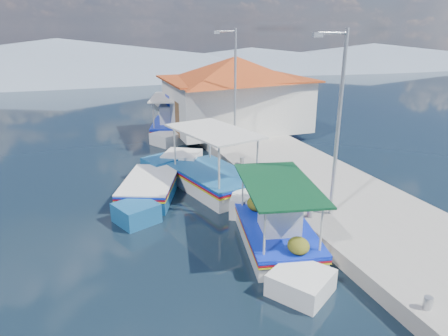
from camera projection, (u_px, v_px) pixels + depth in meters
name	position (u px, v px, depth m)	size (l,w,h in m)	color
ground	(223.00, 286.00, 10.73)	(160.00, 160.00, 0.00)	black
quay	(303.00, 177.00, 17.88)	(5.00, 44.00, 0.50)	gray
bollards	(268.00, 180.00, 16.41)	(0.20, 17.20, 0.30)	#A5A8AD
main_caique	(275.00, 231.00, 12.74)	(2.99, 6.89, 2.32)	white
caique_green_canopy	(214.00, 180.00, 17.09)	(3.52, 7.48, 2.88)	white
caique_blue_hull	(149.00, 189.00, 16.44)	(3.48, 6.00, 1.15)	#155083
caique_far	(170.00, 126.00, 26.31)	(3.67, 7.21, 2.65)	white
harbor_building	(236.00, 91.00, 25.16)	(10.49, 10.49, 4.40)	silver
lamp_post_near	(337.00, 117.00, 12.70)	(1.21, 0.14, 6.00)	#A5A8AD
lamp_post_far	(233.00, 83.00, 20.71)	(1.21, 0.14, 6.00)	#A5A8AD
mountain_ridge	(140.00, 59.00, 61.97)	(171.40, 96.00, 5.50)	slate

